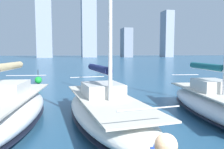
{
  "coord_description": "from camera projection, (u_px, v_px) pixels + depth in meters",
  "views": [
    {
      "loc": [
        1.69,
        1.67,
        3.05
      ],
      "look_at": [
        -0.21,
        -6.83,
        2.2
      ],
      "focal_mm": 35.0,
      "sensor_mm": 36.0,
      "label": 1
    }
  ],
  "objects": [
    {
      "name": "channel_buoy",
      "position": [
        38.0,
        80.0,
        22.04
      ],
      "size": [
        0.7,
        0.7,
        1.4
      ],
      "color": "green",
      "rests_on": "ground"
    },
    {
      "name": "sailboat_navy",
      "position": [
        106.0,
        109.0,
        9.37
      ],
      "size": [
        3.51,
        8.81,
        10.23
      ],
      "color": "white",
      "rests_on": "ground"
    },
    {
      "name": "sailboat_teal",
      "position": [
        215.0,
        103.0,
        10.33
      ],
      "size": [
        3.44,
        8.35,
        12.0
      ],
      "color": "white",
      "rests_on": "ground"
    },
    {
      "name": "city_skyline",
      "position": [
        62.0,
        31.0,
        155.35
      ],
      "size": [
        173.04,
        20.45,
        45.73
      ],
      "color": "#8D97A7",
      "rests_on": "ground"
    }
  ]
}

